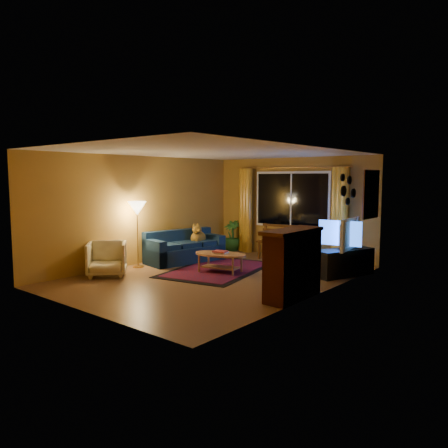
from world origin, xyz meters
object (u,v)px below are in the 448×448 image
Objects in this scene: floor_lamp at (138,235)px; tv_console at (344,262)px; bench at (286,252)px; sofa at (185,246)px; armchair at (107,257)px; coffee_table at (220,263)px.

floor_lamp is 1.12× the size of tv_console.
floor_lamp is (-2.12, -2.81, 0.52)m from bench.
bench is 0.77× the size of sofa.
armchair reaches higher than tv_console.
coffee_table is (1.42, -0.38, -0.17)m from sofa.
coffee_table is 0.87× the size of tv_console.
sofa is at bearing 165.04° from coffee_table.
sofa is at bearing -142.59° from bench.
armchair is 4.84m from tv_console.
sofa is 1.61× the size of coffee_table.
sofa is 1.48m from coffee_table.
sofa is 3.68m from tv_console.
bench is 1.09× the size of tv_console.
armchair is 0.68× the size of coffee_table.
bench is at bearing 80.98° from coffee_table.
floor_lamp reaches higher than tv_console.
armchair is at bearing -120.16° from tv_console.
bench is at bearing 52.88° from floor_lamp.
floor_lamp reaches higher than armchair.
tv_console is (3.72, 3.10, -0.11)m from armchair.
floor_lamp is at bearing -97.00° from sofa.
sofa is 2.08m from armchair.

